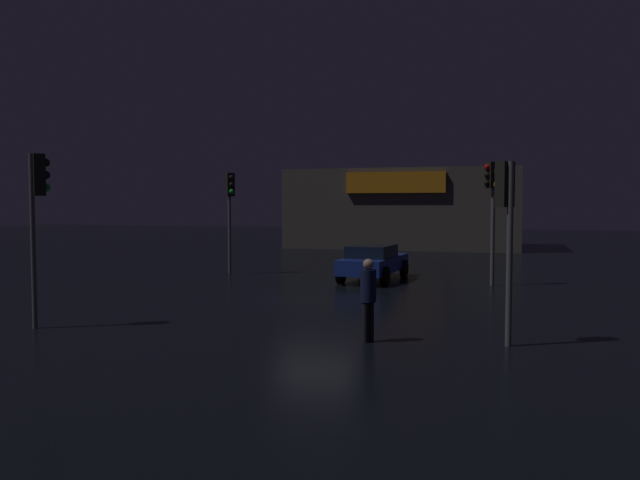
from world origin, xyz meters
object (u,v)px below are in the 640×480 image
traffic_signal_opposite (38,197)px  traffic_signal_cross_left (491,199)px  traffic_signal_cross_right (506,211)px  store_building (406,209)px  traffic_signal_main (230,201)px  pedestrian (368,293)px  car_near (373,261)px

traffic_signal_opposite → traffic_signal_cross_left: bearing=48.5°
traffic_signal_cross_right → traffic_signal_cross_left: bearing=93.6°
traffic_signal_cross_left → traffic_signal_cross_right: traffic_signal_cross_left is taller
store_building → traffic_signal_main: bearing=-102.4°
pedestrian → car_near: bearing=101.6°
traffic_signal_opposite → traffic_signal_cross_left: 15.03m
traffic_signal_opposite → traffic_signal_cross_right: traffic_signal_opposite is taller
traffic_signal_main → traffic_signal_cross_left: bearing=-5.0°
traffic_signal_main → car_near: size_ratio=0.93×
traffic_signal_cross_right → car_near: (-5.01, 10.36, -2.06)m
car_near → pedestrian: pedestrian is taller
store_building → pedestrian: 31.28m
traffic_signal_opposite → traffic_signal_cross_right: (10.58, 1.28, -0.31)m
traffic_signal_opposite → pedestrian: (7.80, 0.75, -2.07)m
store_building → traffic_signal_main: size_ratio=3.60×
store_building → pedestrian: size_ratio=8.62×
car_near → pedestrian: (2.23, -10.89, 0.31)m
traffic_signal_main → traffic_signal_opposite: 12.23m
traffic_signal_cross_left → car_near: bearing=175.1°
traffic_signal_cross_left → traffic_signal_main: bearing=175.0°
pedestrian → traffic_signal_opposite: bearing=-174.5°
store_building → car_near: store_building is taller
traffic_signal_cross_left → car_near: traffic_signal_cross_left is taller
store_building → traffic_signal_main: store_building is taller
traffic_signal_main → traffic_signal_cross_left: traffic_signal_cross_left is taller
store_building → traffic_signal_opposite: size_ratio=3.72×
pedestrian → traffic_signal_cross_right: bearing=10.8°
traffic_signal_main → car_near: bearing=-5.1°
traffic_signal_cross_left → car_near: 5.01m
traffic_signal_cross_left → pedestrian: 10.94m
traffic_signal_cross_right → pedestrian: 3.33m
traffic_signal_cross_left → pedestrian: (-2.15, -10.52, -2.08)m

